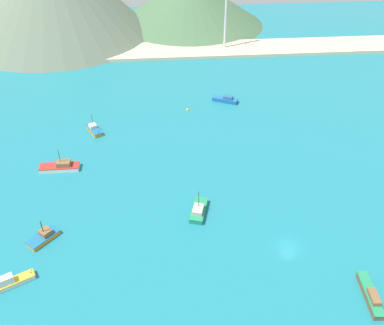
% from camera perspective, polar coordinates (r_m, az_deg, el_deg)
% --- Properties ---
extents(ground, '(260.00, 280.00, 0.50)m').
position_cam_1_polar(ground, '(110.43, 8.98, 0.17)').
color(ground, teal).
extents(fishing_boat_0, '(9.93, 3.15, 6.00)m').
position_cam_1_polar(fishing_boat_0, '(110.56, -17.54, -0.52)').
color(fishing_boat_0, silver).
rests_on(fishing_boat_0, ground).
extents(fishing_boat_1, '(8.05, 5.39, 2.62)m').
position_cam_1_polar(fishing_boat_1, '(86.74, -23.54, -14.74)').
color(fishing_boat_1, silver).
rests_on(fishing_boat_1, ground).
extents(fishing_boat_2, '(8.39, 5.67, 2.13)m').
position_cam_1_polar(fishing_boat_2, '(136.36, 4.61, 8.59)').
color(fishing_boat_2, '#1E5BA8').
rests_on(fishing_boat_2, ground).
extents(fishing_boat_3, '(4.97, 8.38, 6.41)m').
position_cam_1_polar(fishing_boat_3, '(93.07, 0.91, -6.53)').
color(fishing_boat_3, '#198466').
rests_on(fishing_boat_3, ground).
extents(fishing_boat_4, '(5.70, 7.35, 5.52)m').
position_cam_1_polar(fishing_boat_4, '(123.57, -13.24, 4.43)').
color(fishing_boat_4, orange).
rests_on(fishing_boat_4, ground).
extents(fishing_boat_5, '(2.74, 9.81, 2.32)m').
position_cam_1_polar(fishing_boat_5, '(84.62, 23.23, -16.33)').
color(fishing_boat_5, brown).
rests_on(fishing_boat_5, ground).
extents(fishing_boat_6, '(6.70, 6.92, 4.99)m').
position_cam_1_polar(fishing_boat_6, '(92.82, -19.62, -9.52)').
color(fishing_boat_6, orange).
rests_on(fishing_boat_6, ground).
extents(buoy_0, '(0.84, 0.84, 0.84)m').
position_cam_1_polar(buoy_0, '(131.28, -0.61, 7.21)').
color(buoy_0, gold).
rests_on(buoy_0, ground).
extents(beach_strip, '(247.00, 16.88, 1.20)m').
position_cam_1_polar(beach_strip, '(176.15, 3.66, 15.21)').
color(beach_strip, beige).
rests_on(beach_strip, ground).
extents(hill_central, '(69.06, 69.06, 21.26)m').
position_cam_1_polar(hill_central, '(204.59, -0.40, 21.28)').
color(hill_central, '#476B47').
rests_on(hill_central, ground).
extents(radio_tower, '(3.33, 2.66, 33.29)m').
position_cam_1_polar(radio_tower, '(171.65, 4.70, 20.37)').
color(radio_tower, silver).
rests_on(radio_tower, ground).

